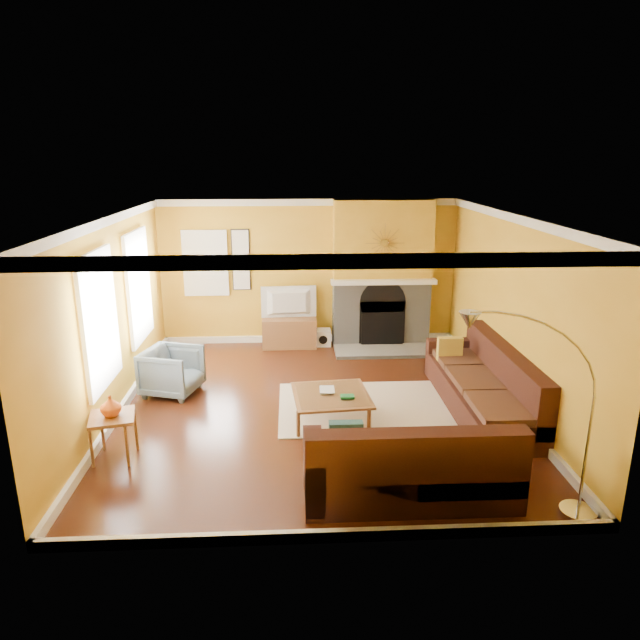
{
  "coord_description": "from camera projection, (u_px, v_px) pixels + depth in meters",
  "views": [
    {
      "loc": [
        -0.34,
        -7.49,
        3.47
      ],
      "look_at": [
        0.08,
        0.4,
        1.17
      ],
      "focal_mm": 32.0,
      "sensor_mm": 36.0,
      "label": 1
    }
  ],
  "objects": [
    {
      "name": "side_table",
      "position": [
        114.0,
        437.0,
        6.7
      ],
      "size": [
        0.6,
        0.6,
        0.55
      ],
      "primitive_type": null,
      "rotation": [
        0.0,
        0.0,
        0.23
      ],
      "color": "brown",
      "rests_on": "floor"
    },
    {
      "name": "book",
      "position": [
        320.0,
        390.0,
        7.7
      ],
      "size": [
        0.2,
        0.27,
        0.03
      ],
      "primitive_type": "imported",
      "rotation": [
        0.0,
        0.0,
        -0.02
      ],
      "color": "white",
      "rests_on": "coffee_table"
    },
    {
      "name": "subwoofer",
      "position": [
        323.0,
        337.0,
        10.76
      ],
      "size": [
        0.3,
        0.3,
        0.3
      ],
      "primitive_type": "cube",
      "color": "white",
      "rests_on": "floor"
    },
    {
      "name": "media_console",
      "position": [
        290.0,
        332.0,
        10.64
      ],
      "size": [
        1.0,
        0.45,
        0.55
      ],
      "primitive_type": "cube",
      "color": "brown",
      "rests_on": "floor"
    },
    {
      "name": "baseboard",
      "position": [
        316.0,
        402.0,
        8.15
      ],
      "size": [
        5.5,
        6.0,
        0.12
      ],
      "primitive_type": null,
      "color": "white",
      "rests_on": "floor"
    },
    {
      "name": "fireplace",
      "position": [
        382.0,
        274.0,
        10.54
      ],
      "size": [
        1.8,
        0.4,
        2.7
      ],
      "primitive_type": null,
      "color": "gray",
      "rests_on": "floor"
    },
    {
      "name": "wall_left",
      "position": [
        111.0,
        319.0,
        7.65
      ],
      "size": [
        0.02,
        6.0,
        2.7
      ],
      "primitive_type": "cube",
      "color": "gold",
      "rests_on": "ground"
    },
    {
      "name": "wall_front",
      "position": [
        332.0,
        411.0,
        4.9
      ],
      "size": [
        5.5,
        0.02,
        2.7
      ],
      "primitive_type": "cube",
      "color": "gold",
      "rests_on": "ground"
    },
    {
      "name": "sectional_sofa",
      "position": [
        416.0,
        397.0,
        7.39
      ],
      "size": [
        2.98,
        3.91,
        0.9
      ],
      "primitive_type": null,
      "color": "#3B1A13",
      "rests_on": "floor"
    },
    {
      "name": "window_back",
      "position": [
        205.0,
        263.0,
        10.47
      ],
      "size": [
        0.82,
        0.06,
        1.22
      ],
      "primitive_type": "cube",
      "color": "white",
      "rests_on": "wall_back"
    },
    {
      "name": "window_left_far",
      "position": [
        98.0,
        320.0,
        7.03
      ],
      "size": [
        0.06,
        1.22,
        1.72
      ],
      "primitive_type": "cube",
      "color": "white",
      "rests_on": "wall_left"
    },
    {
      "name": "window_left_near",
      "position": [
        138.0,
        286.0,
        8.85
      ],
      "size": [
        0.06,
        1.22,
        1.72
      ],
      "primitive_type": "cube",
      "color": "white",
      "rests_on": "wall_left"
    },
    {
      "name": "crown_molding",
      "position": [
        316.0,
        221.0,
        7.43
      ],
      "size": [
        5.5,
        6.0,
        0.12
      ],
      "primitive_type": null,
      "color": "white",
      "rests_on": "ceiling"
    },
    {
      "name": "wall_right",
      "position": [
        514.0,
        313.0,
        7.93
      ],
      "size": [
        0.02,
        6.0,
        2.7
      ],
      "primitive_type": "cube",
      "color": "gold",
      "rests_on": "ground"
    },
    {
      "name": "rug",
      "position": [
        363.0,
        407.0,
        8.13
      ],
      "size": [
        2.4,
        1.8,
        0.02
      ],
      "primitive_type": "cube",
      "color": "beige",
      "rests_on": "floor"
    },
    {
      "name": "coffee_table",
      "position": [
        331.0,
        407.0,
        7.67
      ],
      "size": [
        1.08,
        1.08,
        0.4
      ],
      "primitive_type": null,
      "rotation": [
        0.0,
        0.0,
        0.09
      ],
      "color": "white",
      "rests_on": "floor"
    },
    {
      "name": "mantel",
      "position": [
        384.0,
        282.0,
        10.34
      ],
      "size": [
        1.92,
        0.22,
        0.08
      ],
      "primitive_type": "cube",
      "color": "white",
      "rests_on": "fireplace"
    },
    {
      "name": "hearth",
      "position": [
        384.0,
        351.0,
        10.38
      ],
      "size": [
        1.8,
        0.7,
        0.06
      ],
      "primitive_type": "cube",
      "color": "gray",
      "rests_on": "floor"
    },
    {
      "name": "arc_lamp",
      "position": [
        532.0,
        420.0,
        5.38
      ],
      "size": [
        1.35,
        0.36,
        2.12
      ],
      "primitive_type": null,
      "color": "silver",
      "rests_on": "floor"
    },
    {
      "name": "tv",
      "position": [
        289.0,
        303.0,
        10.48
      ],
      "size": [
        1.03,
        0.2,
        0.59
      ],
      "primitive_type": "imported",
      "rotation": [
        0.0,
        0.0,
        3.21
      ],
      "color": "black",
      "rests_on": "media_console"
    },
    {
      "name": "floor",
      "position": [
        316.0,
        407.0,
        8.17
      ],
      "size": [
        5.5,
        6.0,
        0.02
      ],
      "primitive_type": "cube",
      "color": "#502310",
      "rests_on": "ground"
    },
    {
      "name": "wall_art",
      "position": [
        241.0,
        260.0,
        10.5
      ],
      "size": [
        0.34,
        0.04,
        1.14
      ],
      "primitive_type": "cube",
      "color": "white",
      "rests_on": "wall_back"
    },
    {
      "name": "armchair",
      "position": [
        172.0,
        371.0,
        8.51
      ],
      "size": [
        0.96,
        0.94,
        0.71
      ],
      "primitive_type": "imported",
      "rotation": [
        0.0,
        0.0,
        1.28
      ],
      "color": "slate",
      "rests_on": "floor"
    },
    {
      "name": "sunburst",
      "position": [
        385.0,
        243.0,
        10.15
      ],
      "size": [
        0.7,
        0.04,
        0.7
      ],
      "primitive_type": null,
      "color": "olive",
      "rests_on": "fireplace"
    },
    {
      "name": "ceiling",
      "position": [
        316.0,
        215.0,
        7.41
      ],
      "size": [
        5.5,
        6.0,
        0.02
      ],
      "primitive_type": "cube",
      "color": "white",
      "rests_on": "ground"
    },
    {
      "name": "wall_back",
      "position": [
        309.0,
        272.0,
        10.67
      ],
      "size": [
        5.5,
        0.02,
        2.7
      ],
      "primitive_type": "cube",
      "color": "gold",
      "rests_on": "ground"
    },
    {
      "name": "vase",
      "position": [
        111.0,
        406.0,
        6.58
      ],
      "size": [
        0.27,
        0.27,
        0.25
      ],
      "primitive_type": "imported",
      "rotation": [
        0.0,
        0.0,
        -0.13
      ],
      "color": "orange",
      "rests_on": "side_table"
    }
  ]
}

